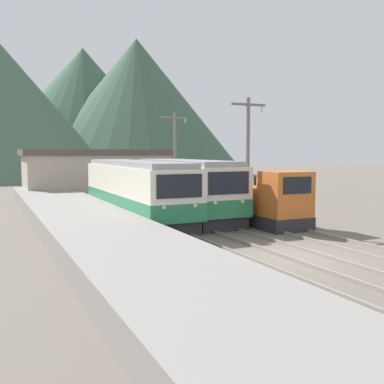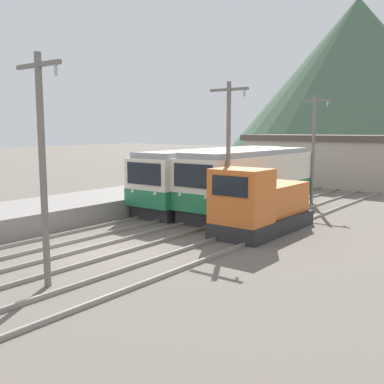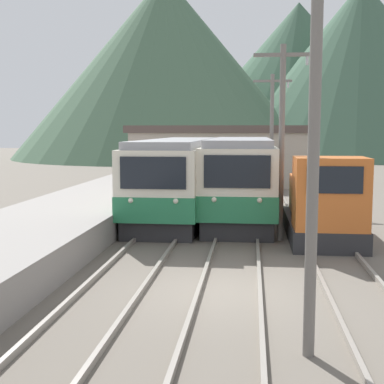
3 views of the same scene
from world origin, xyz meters
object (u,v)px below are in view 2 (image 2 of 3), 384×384
object	(u,v)px
shunting_locomotive	(260,206)
commuter_train_left	(218,179)
catenary_mast_near	(43,162)
catenary_mast_far	(314,145)
commuter_train_center	(249,183)
catenary_mast_mid	(228,150)

from	to	relation	value
shunting_locomotive	commuter_train_left	bearing A→B (deg)	138.94
commuter_train_left	shunting_locomotive	xyz separation A→B (m)	(5.80, -5.05, -0.41)
commuter_train_left	catenary_mast_near	distance (m)	15.87
catenary_mast_near	catenary_mast_far	xyz separation A→B (m)	(0.00, 19.41, 0.00)
commuter_train_center	catenary_mast_mid	bearing A→B (deg)	-71.42
commuter_train_center	catenary_mast_mid	world-z (taller)	catenary_mast_mid
commuter_train_center	catenary_mast_near	world-z (taller)	catenary_mast_near
commuter_train_left	catenary_mast_far	bearing A→B (deg)	44.81
catenary_mast_mid	catenary_mast_far	distance (m)	9.70
shunting_locomotive	catenary_mast_near	distance (m)	10.48
catenary_mast_near	catenary_mast_mid	distance (m)	9.70
commuter_train_center	shunting_locomotive	size ratio (longest dim) A/B	1.82
catenary_mast_mid	commuter_train_left	bearing A→B (deg)	128.46
commuter_train_left	catenary_mast_far	size ratio (longest dim) A/B	1.95
shunting_locomotive	catenary_mast_mid	size ratio (longest dim) A/B	0.86
shunting_locomotive	catenary_mast_mid	world-z (taller)	catenary_mast_mid
commuter_train_left	commuter_train_center	world-z (taller)	commuter_train_center
shunting_locomotive	catenary_mast_far	distance (m)	9.77
commuter_train_center	shunting_locomotive	world-z (taller)	commuter_train_center
commuter_train_center	catenary_mast_far	bearing A→B (deg)	73.88
commuter_train_center	commuter_train_left	bearing A→B (deg)	161.47
commuter_train_left	commuter_train_center	size ratio (longest dim) A/B	1.25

